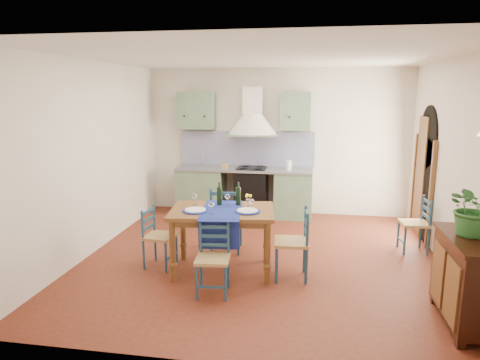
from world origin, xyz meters
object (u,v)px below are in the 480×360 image
object	(u,v)px
sideboard	(469,278)
potted_plant	(474,208)
dining_table	(222,217)
chair_near	(213,259)

from	to	relation	value
sideboard	potted_plant	distance (m)	0.72
dining_table	potted_plant	world-z (taller)	potted_plant
sideboard	potted_plant	bearing A→B (deg)	85.62
dining_table	chair_near	size ratio (longest dim) A/B	1.72
dining_table	chair_near	distance (m)	0.73
sideboard	potted_plant	size ratio (longest dim) A/B	1.82
dining_table	chair_near	world-z (taller)	dining_table
dining_table	potted_plant	size ratio (longest dim) A/B	2.47
chair_near	sideboard	distance (m)	2.71
potted_plant	chair_near	bearing A→B (deg)	175.93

